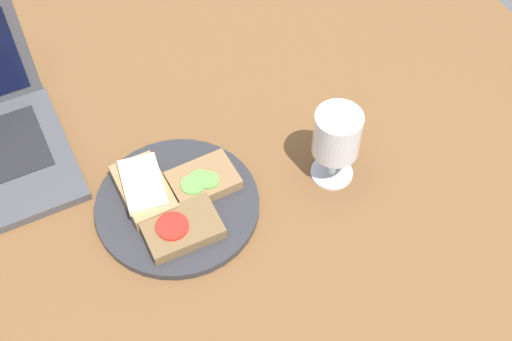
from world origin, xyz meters
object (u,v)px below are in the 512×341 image
at_px(wine_glass, 337,137).
at_px(sandwich_with_cucumber, 203,180).
at_px(sandwich_with_cheese, 144,188).
at_px(plate, 177,205).
at_px(sandwich_with_tomato, 181,228).

bearing_deg(wine_glass, sandwich_with_cucumber, 162.43).
xyz_separation_m(sandwich_with_cheese, sandwich_with_cucumber, (0.09, -0.02, -0.01)).
bearing_deg(wine_glass, plate, 169.00).
height_order(sandwich_with_cheese, sandwich_with_tomato, sandwich_with_cheese).
height_order(plate, sandwich_with_cucumber, sandwich_with_cucumber).
relative_size(sandwich_with_cheese, sandwich_with_tomato, 1.05).
xyz_separation_m(plate, wine_glass, (0.24, -0.05, 0.08)).
bearing_deg(sandwich_with_cucumber, sandwich_with_cheese, 165.72).
relative_size(sandwich_with_tomato, wine_glass, 0.82).
relative_size(sandwich_with_cheese, sandwich_with_cucumber, 1.14).
distance_m(plate, sandwich_with_cucumber, 0.05).
distance_m(sandwich_with_tomato, wine_glass, 0.26).
height_order(sandwich_with_tomato, wine_glass, wine_glass).
distance_m(plate, sandwich_with_cheese, 0.06).
distance_m(sandwich_with_cheese, wine_glass, 0.29).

